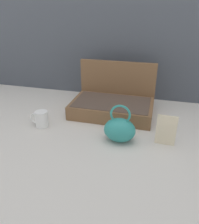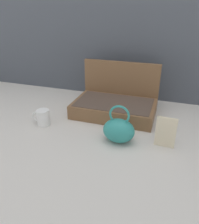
# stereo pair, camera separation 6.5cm
# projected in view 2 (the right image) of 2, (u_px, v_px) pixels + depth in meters

# --- Properties ---
(ground_plane) EXTENTS (6.00, 6.00, 0.00)m
(ground_plane) POSITION_uv_depth(u_px,v_px,m) (98.00, 130.00, 1.28)
(ground_plane) COLOR beige
(open_suitcase) EXTENTS (0.51, 0.33, 0.30)m
(open_suitcase) POSITION_uv_depth(u_px,v_px,m) (116.00, 103.00, 1.46)
(open_suitcase) COLOR brown
(open_suitcase) RESTS_ON ground_plane
(teal_pouch_handbag) EXTENTS (0.16, 0.12, 0.20)m
(teal_pouch_handbag) POSITION_uv_depth(u_px,v_px,m) (119.00, 130.00, 1.15)
(teal_pouch_handbag) COLOR teal
(teal_pouch_handbag) RESTS_ON ground_plane
(coffee_mug) EXTENTS (0.11, 0.07, 0.09)m
(coffee_mug) POSITION_uv_depth(u_px,v_px,m) (43.00, 117.00, 1.33)
(coffee_mug) COLOR white
(coffee_mug) RESTS_ON ground_plane
(info_card_left) EXTENTS (0.10, 0.01, 0.16)m
(info_card_left) POSITION_uv_depth(u_px,v_px,m) (166.00, 132.00, 1.11)
(info_card_left) COLOR beige
(info_card_left) RESTS_ON ground_plane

